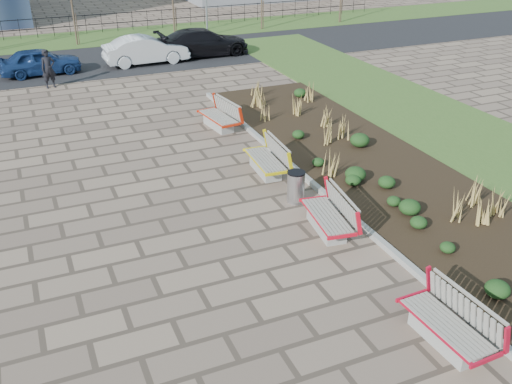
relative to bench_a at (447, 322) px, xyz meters
name	(u,v)px	position (x,y,z in m)	size (l,w,h in m)	color
ground	(247,300)	(-3.00, 2.74, -0.50)	(120.00, 120.00, 0.00)	#786453
planting_bed	(366,163)	(3.25, 7.74, -0.45)	(4.50, 18.00, 0.10)	black
planting_curb	(302,175)	(0.92, 7.74, -0.42)	(0.16, 18.00, 0.15)	gray
grass_verge_near	(479,143)	(8.00, 7.74, -0.48)	(5.00, 38.00, 0.04)	#33511E
grass_verge_far	(74,40)	(-3.00, 30.74, -0.48)	(80.00, 5.00, 0.04)	#33511E
road	(89,63)	(-3.00, 24.74, -0.49)	(80.00, 7.00, 0.02)	black
bench_a	(447,322)	(0.00, 0.00, 0.00)	(0.90, 2.10, 1.00)	#B90C25
bench_b	(327,214)	(0.00, 4.61, 0.00)	(0.90, 2.10, 1.00)	red
bench_c	(265,158)	(0.00, 8.50, 0.00)	(0.90, 2.10, 1.00)	yellow
bench_d	(218,115)	(0.00, 12.83, 0.00)	(0.90, 2.10, 1.00)	red
litter_bin	(296,187)	(0.00, 6.38, -0.05)	(0.49, 0.49, 0.90)	#B2B2B7
pedestrian	(48,69)	(-5.30, 20.82, 0.38)	(0.64, 0.42, 1.76)	black
car_blue	(40,61)	(-5.50, 23.23, 0.17)	(1.54, 3.83, 1.30)	navy
car_silver	(146,50)	(-0.22, 23.29, 0.24)	(1.52, 4.37, 1.44)	silver
car_black	(203,42)	(3.07, 23.75, 0.26)	(2.07, 5.09, 1.48)	black
tree_c	(73,10)	(-3.00, 29.24, 1.54)	(1.40, 1.40, 4.00)	#4C3D2D
tree_d	(173,3)	(3.00, 29.24, 1.54)	(1.40, 1.40, 4.00)	#4C3D2D
railing_fence	(70,25)	(-3.00, 32.24, 0.14)	(44.00, 0.10, 1.20)	black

